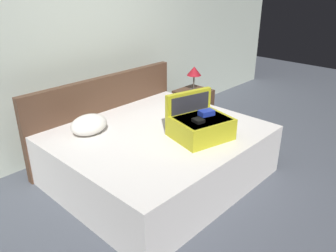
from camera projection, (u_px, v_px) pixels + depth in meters
The scene contains 8 objects.
ground_plane at pixel (188, 192), 3.34m from camera, with size 12.00×12.00×0.00m, color #4C515B.
back_wall at pixel (80, 39), 3.85m from camera, with size 8.00×0.10×2.60m, color #B7C1B2.
bed at pixel (159, 155), 3.49m from camera, with size 1.96×1.68×0.53m, color silver.
headboard at pixel (106, 115), 3.96m from camera, with size 2.00×0.08×0.93m, color #4C3323.
hard_case_large at pixel (200, 124), 3.22m from camera, with size 0.61×0.57×0.41m.
pillow_near_headboard at pixel (89, 125), 3.30m from camera, with size 0.38×0.28×0.19m, color white.
nightstand at pixel (193, 109), 4.69m from camera, with size 0.44×0.40×0.53m, color #4C3323.
table_lamp at pixel (194, 72), 4.48m from camera, with size 0.19×0.19×0.33m.
Camera 1 is at (-2.16, -1.77, 1.96)m, focal length 36.14 mm.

